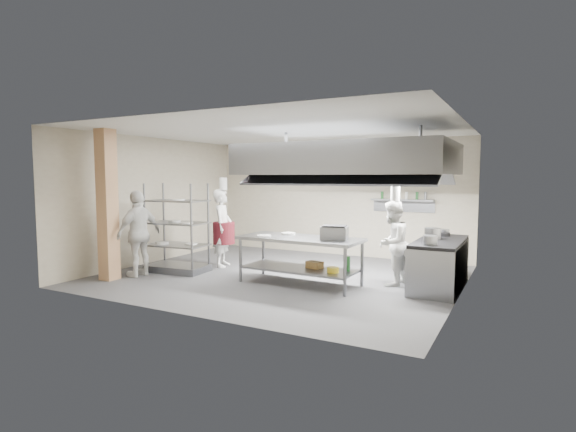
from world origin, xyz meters
The scene contains 23 objects.
floor centered at (0.00, 0.00, 0.00)m, with size 7.00×7.00×0.00m, color #353537.
ceiling centered at (0.00, 0.00, 3.00)m, with size 7.00×7.00×0.00m, color silver.
wall_back centered at (0.00, 3.00, 1.50)m, with size 7.00×7.00×0.00m, color #A29781.
wall_left centered at (-3.50, 0.00, 1.50)m, with size 6.00×6.00×0.00m, color #A29781.
wall_right centered at (3.50, 0.00, 1.50)m, with size 6.00×6.00×0.00m, color #A29781.
column centered at (-2.90, -1.90, 1.50)m, with size 0.30×0.30×3.00m, color #AA7E57.
exhaust_hood centered at (1.30, 0.40, 2.40)m, with size 4.00×2.50×0.60m, color slate.
hood_strip_a centered at (0.40, 0.40, 2.08)m, with size 1.60×0.12×0.04m, color white.
hood_strip_b centered at (2.20, 0.40, 2.08)m, with size 1.60×0.12×0.04m, color white.
wall_shelf centered at (1.80, 2.84, 1.50)m, with size 1.50×0.28×0.04m, color slate.
island centered at (0.66, -0.45, 0.46)m, with size 2.37×0.99×0.91m, color slate, non-canonical shape.
island_worktop centered at (0.66, -0.45, 0.88)m, with size 2.37×0.99×0.06m, color slate.
island_undershelf centered at (0.66, -0.45, 0.30)m, with size 2.18×0.89×0.04m, color slate.
pass_rack centered at (-2.21, -0.68, 0.96)m, with size 1.28×0.75×1.92m, color slate, non-canonical shape.
cooking_range centered at (3.08, 0.50, 0.42)m, with size 0.80×2.00×0.84m, color gray.
range_top centered at (3.08, 0.50, 0.87)m, with size 0.78×1.96×0.06m, color black.
chef_head centered at (-1.67, 0.25, 0.89)m, with size 0.65×0.42×1.78m, color silver.
chef_line centered at (2.24, 0.30, 0.81)m, with size 0.78×0.61×1.61m, color white.
chef_plating centered at (-2.60, -1.38, 0.89)m, with size 1.05×0.44×1.79m, color white.
griddle centered at (1.34, -0.40, 1.03)m, with size 0.48×0.37×0.23m, color slate.
wicker_basket centered at (0.93, -0.37, 0.39)m, with size 0.30×0.20×0.13m, color brown.
stockpot centered at (2.93, 0.56, 1.00)m, with size 0.30×0.30×0.21m, color gray.
plate_stack centered at (-2.21, -0.68, 0.61)m, with size 0.28×0.28×0.05m, color white.
Camera 1 is at (4.44, -8.08, 2.06)m, focal length 28.00 mm.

